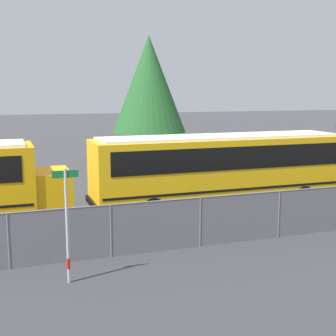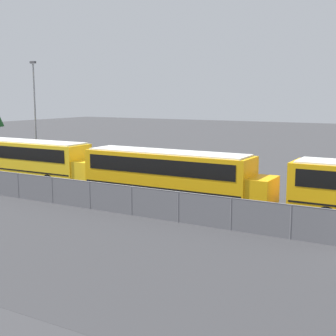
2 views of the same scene
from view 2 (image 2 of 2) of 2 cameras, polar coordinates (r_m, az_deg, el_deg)
The scene contains 3 objects.
school_bus_1 at distance 38.98m, azimuth -16.66°, elevation 1.25°, with size 12.94×2.62×3.31m.
school_bus_2 at distance 30.17m, azimuth 0.33°, elevation -0.48°, with size 12.94×2.62×3.31m.
light_pole at distance 45.46m, azimuth -15.91°, elevation 6.62°, with size 0.60×0.24×9.97m.
Camera 2 is at (1.09, -21.74, 6.83)m, focal length 50.00 mm.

